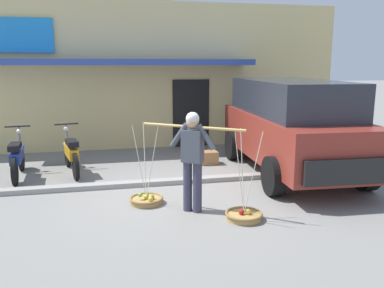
{
  "coord_description": "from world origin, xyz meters",
  "views": [
    {
      "loc": [
        -1.22,
        -7.14,
        2.47
      ],
      "look_at": [
        0.48,
        0.6,
        0.85
      ],
      "focal_mm": 37.03,
      "sensor_mm": 36.0,
      "label": 1
    }
  ],
  "objects_px": {
    "fruit_vendor": "(193,155)",
    "motorcycle_second_in_row": "(71,154)",
    "wooden_crate": "(208,158)",
    "fruit_basket_left_side": "(146,199)",
    "parked_truck": "(291,124)",
    "motorcycle_nearest_shop": "(17,158)",
    "fruit_basket_right_side": "(244,215)"
  },
  "relations": [
    {
      "from": "fruit_vendor",
      "to": "motorcycle_second_in_row",
      "type": "distance_m",
      "value": 3.68
    },
    {
      "from": "motorcycle_second_in_row",
      "to": "wooden_crate",
      "type": "distance_m",
      "value": 3.28
    },
    {
      "from": "fruit_basket_left_side",
      "to": "parked_truck",
      "type": "xyz_separation_m",
      "value": [
        3.43,
        1.39,
        1.05
      ]
    },
    {
      "from": "fruit_vendor",
      "to": "motorcycle_nearest_shop",
      "type": "height_order",
      "value": "fruit_vendor"
    },
    {
      "from": "parked_truck",
      "to": "wooden_crate",
      "type": "xyz_separation_m",
      "value": [
        -1.63,
        1.15,
        -0.97
      ]
    },
    {
      "from": "fruit_basket_left_side",
      "to": "motorcycle_second_in_row",
      "type": "height_order",
      "value": "fruit_basket_left_side"
    },
    {
      "from": "fruit_vendor",
      "to": "wooden_crate",
      "type": "bearing_deg",
      "value": 70.61
    },
    {
      "from": "fruit_vendor",
      "to": "fruit_basket_left_side",
      "type": "distance_m",
      "value": 1.28
    },
    {
      "from": "fruit_basket_right_side",
      "to": "wooden_crate",
      "type": "bearing_deg",
      "value": 84.44
    },
    {
      "from": "motorcycle_nearest_shop",
      "to": "wooden_crate",
      "type": "distance_m",
      "value": 4.4
    },
    {
      "from": "fruit_basket_right_side",
      "to": "motorcycle_nearest_shop",
      "type": "relative_size",
      "value": 0.8
    },
    {
      "from": "parked_truck",
      "to": "wooden_crate",
      "type": "height_order",
      "value": "parked_truck"
    },
    {
      "from": "motorcycle_second_in_row",
      "to": "motorcycle_nearest_shop",
      "type": "bearing_deg",
      "value": -172.69
    },
    {
      "from": "fruit_vendor",
      "to": "fruit_basket_left_side",
      "type": "xyz_separation_m",
      "value": [
        -0.73,
        0.54,
        -0.9
      ]
    },
    {
      "from": "parked_truck",
      "to": "motorcycle_nearest_shop",
      "type": "bearing_deg",
      "value": 171.91
    },
    {
      "from": "motorcycle_nearest_shop",
      "to": "fruit_basket_left_side",
      "type": "bearing_deg",
      "value": -41.06
    },
    {
      "from": "motorcycle_nearest_shop",
      "to": "motorcycle_second_in_row",
      "type": "relative_size",
      "value": 1.01
    },
    {
      "from": "fruit_vendor",
      "to": "parked_truck",
      "type": "xyz_separation_m",
      "value": [
        2.71,
        1.92,
        0.15
      ]
    },
    {
      "from": "fruit_basket_left_side",
      "to": "motorcycle_nearest_shop",
      "type": "xyz_separation_m",
      "value": [
        -2.57,
        2.24,
        0.38
      ]
    },
    {
      "from": "motorcycle_nearest_shop",
      "to": "motorcycle_second_in_row",
      "type": "height_order",
      "value": "same"
    },
    {
      "from": "fruit_basket_right_side",
      "to": "parked_truck",
      "type": "xyz_separation_m",
      "value": [
        1.98,
        2.46,
        1.06
      ]
    },
    {
      "from": "motorcycle_second_in_row",
      "to": "wooden_crate",
      "type": "xyz_separation_m",
      "value": [
        3.26,
        0.15,
        -0.29
      ]
    },
    {
      "from": "fruit_basket_right_side",
      "to": "motorcycle_second_in_row",
      "type": "distance_m",
      "value": 4.54
    },
    {
      "from": "fruit_basket_right_side",
      "to": "motorcycle_second_in_row",
      "type": "bearing_deg",
      "value": 130.12
    },
    {
      "from": "fruit_vendor",
      "to": "motorcycle_second_in_row",
      "type": "relative_size",
      "value": 0.94
    },
    {
      "from": "fruit_basket_left_side",
      "to": "motorcycle_second_in_row",
      "type": "bearing_deg",
      "value": 121.42
    },
    {
      "from": "fruit_vendor",
      "to": "fruit_basket_left_side",
      "type": "relative_size",
      "value": 1.17
    },
    {
      "from": "parked_truck",
      "to": "fruit_basket_left_side",
      "type": "bearing_deg",
      "value": -158.01
    },
    {
      "from": "motorcycle_second_in_row",
      "to": "wooden_crate",
      "type": "height_order",
      "value": "motorcycle_second_in_row"
    },
    {
      "from": "fruit_vendor",
      "to": "wooden_crate",
      "type": "height_order",
      "value": "fruit_vendor"
    },
    {
      "from": "fruit_basket_right_side",
      "to": "motorcycle_second_in_row",
      "type": "relative_size",
      "value": 0.81
    },
    {
      "from": "fruit_basket_right_side",
      "to": "motorcycle_nearest_shop",
      "type": "distance_m",
      "value": 5.23
    }
  ]
}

